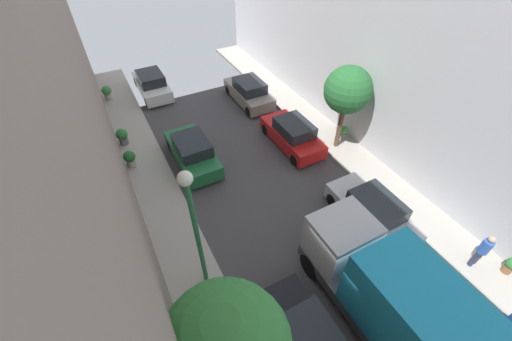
{
  "coord_description": "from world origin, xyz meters",
  "views": [
    {
      "loc": [
        -5.73,
        -3.66,
        11.21
      ],
      "look_at": [
        -0.35,
        6.45,
        0.5
      ],
      "focal_mm": 22.2,
      "sensor_mm": 36.0,
      "label": 1
    }
  ],
  "objects_px": {
    "parked_car_left_4": "(152,84)",
    "potted_plant_0": "(107,92)",
    "parked_car_right_3": "(292,134)",
    "potted_plant_1": "(511,265)",
    "potted_plant_2": "(122,136)",
    "potted_plant_4": "(130,158)",
    "parked_car_left_3": "(193,152)",
    "lamp_post": "(193,218)",
    "street_tree_1": "(348,90)",
    "parked_car_right_2": "(372,212)",
    "parked_car_right_4": "(249,92)",
    "pedestrian": "(483,250)",
    "potted_plant_3": "(343,132)",
    "delivery_truck": "(396,302)"
  },
  "relations": [
    {
      "from": "street_tree_1",
      "to": "potted_plant_0",
      "type": "distance_m",
      "value": 15.51
    },
    {
      "from": "parked_car_right_4",
      "to": "potted_plant_1",
      "type": "relative_size",
      "value": 5.48
    },
    {
      "from": "parked_car_left_4",
      "to": "potted_plant_2",
      "type": "relative_size",
      "value": 4.41
    },
    {
      "from": "parked_car_right_3",
      "to": "street_tree_1",
      "type": "xyz_separation_m",
      "value": [
        2.06,
        -1.36,
        2.83
      ]
    },
    {
      "from": "potted_plant_2",
      "to": "potted_plant_3",
      "type": "bearing_deg",
      "value": -25.44
    },
    {
      "from": "potted_plant_0",
      "to": "pedestrian",
      "type": "bearing_deg",
      "value": -62.13
    },
    {
      "from": "potted_plant_3",
      "to": "lamp_post",
      "type": "height_order",
      "value": "lamp_post"
    },
    {
      "from": "parked_car_left_3",
      "to": "potted_plant_1",
      "type": "bearing_deg",
      "value": -54.72
    },
    {
      "from": "pedestrian",
      "to": "lamp_post",
      "type": "distance_m",
      "value": 10.62
    },
    {
      "from": "delivery_truck",
      "to": "potted_plant_1",
      "type": "bearing_deg",
      "value": -7.91
    },
    {
      "from": "street_tree_1",
      "to": "potted_plant_4",
      "type": "bearing_deg",
      "value": 160.78
    },
    {
      "from": "parked_car_left_3",
      "to": "potted_plant_1",
      "type": "height_order",
      "value": "parked_car_left_3"
    },
    {
      "from": "potted_plant_2",
      "to": "parked_car_right_4",
      "type": "bearing_deg",
      "value": 6.32
    },
    {
      "from": "delivery_truck",
      "to": "street_tree_1",
      "type": "bearing_deg",
      "value": 60.52
    },
    {
      "from": "parked_car_left_4",
      "to": "potted_plant_0",
      "type": "relative_size",
      "value": 4.44
    },
    {
      "from": "potted_plant_1",
      "to": "lamp_post",
      "type": "xyz_separation_m",
      "value": [
        -10.18,
        5.11,
        3.16
      ]
    },
    {
      "from": "delivery_truck",
      "to": "potted_plant_0",
      "type": "bearing_deg",
      "value": 105.92
    },
    {
      "from": "parked_car_right_3",
      "to": "potted_plant_4",
      "type": "height_order",
      "value": "parked_car_right_3"
    },
    {
      "from": "street_tree_1",
      "to": "potted_plant_1",
      "type": "distance_m",
      "value": 9.69
    },
    {
      "from": "parked_car_right_4",
      "to": "potted_plant_0",
      "type": "xyz_separation_m",
      "value": [
        -8.29,
        4.54,
        -0.04
      ]
    },
    {
      "from": "parked_car_left_3",
      "to": "potted_plant_4",
      "type": "height_order",
      "value": "parked_car_left_3"
    },
    {
      "from": "lamp_post",
      "to": "street_tree_1",
      "type": "bearing_deg",
      "value": 23.54
    },
    {
      "from": "parked_car_left_3",
      "to": "potted_plant_2",
      "type": "height_order",
      "value": "parked_car_left_3"
    },
    {
      "from": "parked_car_right_4",
      "to": "lamp_post",
      "type": "xyz_separation_m",
      "value": [
        -7.3,
        -10.72,
        3.03
      ]
    },
    {
      "from": "parked_car_right_3",
      "to": "potted_plant_0",
      "type": "xyz_separation_m",
      "value": [
        -8.29,
        9.84,
        -0.04
      ]
    },
    {
      "from": "delivery_truck",
      "to": "parked_car_left_3",
      "type": "bearing_deg",
      "value": 103.88
    },
    {
      "from": "parked_car_right_4",
      "to": "potted_plant_2",
      "type": "bearing_deg",
      "value": -173.68
    },
    {
      "from": "parked_car_right_4",
      "to": "potted_plant_0",
      "type": "relative_size",
      "value": 4.44
    },
    {
      "from": "potted_plant_2",
      "to": "potted_plant_4",
      "type": "distance_m",
      "value": 2.08
    },
    {
      "from": "street_tree_1",
      "to": "potted_plant_1",
      "type": "height_order",
      "value": "street_tree_1"
    },
    {
      "from": "parked_car_left_3",
      "to": "parked_car_right_4",
      "type": "height_order",
      "value": "same"
    },
    {
      "from": "potted_plant_2",
      "to": "potted_plant_1",
      "type": "bearing_deg",
      "value": -53.02
    },
    {
      "from": "parked_car_right_4",
      "to": "potted_plant_4",
      "type": "relative_size",
      "value": 4.6
    },
    {
      "from": "street_tree_1",
      "to": "potted_plant_3",
      "type": "xyz_separation_m",
      "value": [
        0.78,
        0.4,
        -2.99
      ]
    },
    {
      "from": "parked_car_right_2",
      "to": "pedestrian",
      "type": "distance_m",
      "value": 4.05
    },
    {
      "from": "potted_plant_3",
      "to": "street_tree_1",
      "type": "bearing_deg",
      "value": -152.71
    },
    {
      "from": "parked_car_left_3",
      "to": "street_tree_1",
      "type": "height_order",
      "value": "street_tree_1"
    },
    {
      "from": "parked_car_right_2",
      "to": "street_tree_1",
      "type": "xyz_separation_m",
      "value": [
        2.06,
        4.89,
        2.83
      ]
    },
    {
      "from": "parked_car_right_3",
      "to": "potted_plant_1",
      "type": "bearing_deg",
      "value": -74.74
    },
    {
      "from": "parked_car_right_2",
      "to": "lamp_post",
      "type": "xyz_separation_m",
      "value": [
        -7.3,
        0.81,
        3.03
      ]
    },
    {
      "from": "parked_car_left_4",
      "to": "pedestrian",
      "type": "xyz_separation_m",
      "value": [
        7.45,
        -19.08,
        0.35
      ]
    },
    {
      "from": "parked_car_left_3",
      "to": "potted_plant_3",
      "type": "bearing_deg",
      "value": -14.38
    },
    {
      "from": "parked_car_right_4",
      "to": "potted_plant_4",
      "type": "xyz_separation_m",
      "value": [
        -8.38,
        -3.01,
        -0.06
      ]
    },
    {
      "from": "potted_plant_1",
      "to": "potted_plant_4",
      "type": "distance_m",
      "value": 17.06
    },
    {
      "from": "delivery_truck",
      "to": "potted_plant_4",
      "type": "relative_size",
      "value": 7.23
    },
    {
      "from": "potted_plant_1",
      "to": "potted_plant_2",
      "type": "height_order",
      "value": "potted_plant_2"
    },
    {
      "from": "parked_car_right_4",
      "to": "potted_plant_4",
      "type": "bearing_deg",
      "value": -160.25
    },
    {
      "from": "parked_car_left_4",
      "to": "parked_car_right_2",
      "type": "distance_m",
      "value": 16.52
    },
    {
      "from": "parked_car_right_4",
      "to": "street_tree_1",
      "type": "distance_m",
      "value": 7.51
    },
    {
      "from": "pedestrian",
      "to": "potted_plant_3",
      "type": "bearing_deg",
      "value": 84.85
    }
  ]
}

